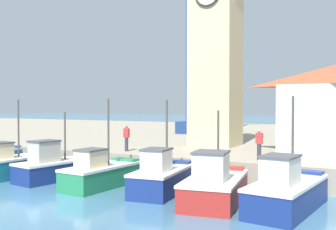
{
  "coord_description": "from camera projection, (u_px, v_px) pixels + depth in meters",
  "views": [
    {
      "loc": [
        12.13,
        -11.41,
        4.09
      ],
      "look_at": [
        1.04,
        9.37,
        3.5
      ],
      "focal_mm": 42.0,
      "sensor_mm": 36.0,
      "label": 1
    }
  ],
  "objects": [
    {
      "name": "ground_plane",
      "position": [
        36.0,
        206.0,
        15.87
      ],
      "size": [
        300.0,
        300.0,
        0.0
      ],
      "primitive_type": "plane",
      "color": "teal"
    },
    {
      "name": "quay_wharf",
      "position": [
        242.0,
        139.0,
        39.99
      ],
      "size": [
        120.0,
        40.0,
        1.25
      ],
      "primitive_type": "cube",
      "color": "#9E937F",
      "rests_on": "ground"
    },
    {
      "name": "fishing_boat_left_outer",
      "position": [
        9.0,
        165.0,
        22.11
      ],
      "size": [
        2.52,
        4.68,
        4.41
      ],
      "color": "#196B7F",
      "rests_on": "ground"
    },
    {
      "name": "fishing_boat_left_inner",
      "position": [
        55.0,
        167.0,
        21.48
      ],
      "size": [
        2.5,
        4.8,
        3.74
      ],
      "color": "navy",
      "rests_on": "ground"
    },
    {
      "name": "fishing_boat_mid_left",
      "position": [
        101.0,
        173.0,
        19.56
      ],
      "size": [
        2.06,
        4.49,
        4.42
      ],
      "color": "#237A4C",
      "rests_on": "ground"
    },
    {
      "name": "fishing_boat_center",
      "position": [
        162.0,
        177.0,
        18.31
      ],
      "size": [
        2.34,
        4.53,
        4.35
      ],
      "color": "navy",
      "rests_on": "ground"
    },
    {
      "name": "fishing_boat_mid_right",
      "position": [
        215.0,
        185.0,
        16.44
      ],
      "size": [
        2.86,
        4.97,
        3.86
      ],
      "color": "#AD2823",
      "rests_on": "ground"
    },
    {
      "name": "fishing_boat_right_inner",
      "position": [
        287.0,
        191.0,
        15.19
      ],
      "size": [
        2.5,
        5.14,
        4.46
      ],
      "color": "navy",
      "rests_on": "ground"
    },
    {
      "name": "clock_tower",
      "position": [
        216.0,
        38.0,
        27.51
      ],
      "size": [
        3.55,
        3.55,
        15.97
      ],
      "color": "beige",
      "rests_on": "quay_wharf"
    },
    {
      "name": "port_crane_near",
      "position": [
        189.0,
        62.0,
        39.22
      ],
      "size": [
        2.8,
        7.97,
        19.38
      ],
      "color": "navy",
      "rests_on": "quay_wharf"
    },
    {
      "name": "port_crane_far",
      "position": [
        224.0,
        61.0,
        42.77
      ],
      "size": [
        3.36,
        7.3,
        20.28
      ],
      "color": "#976E11",
      "rests_on": "quay_wharf"
    },
    {
      "name": "dock_worker_near_tower",
      "position": [
        126.0,
        138.0,
        24.18
      ],
      "size": [
        0.34,
        0.22,
        1.62
      ],
      "color": "#33333D",
      "rests_on": "quay_wharf"
    },
    {
      "name": "dock_worker_along_quay",
      "position": [
        259.0,
        144.0,
        20.24
      ],
      "size": [
        0.34,
        0.22,
        1.62
      ],
      "color": "#33333D",
      "rests_on": "quay_wharf"
    }
  ]
}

